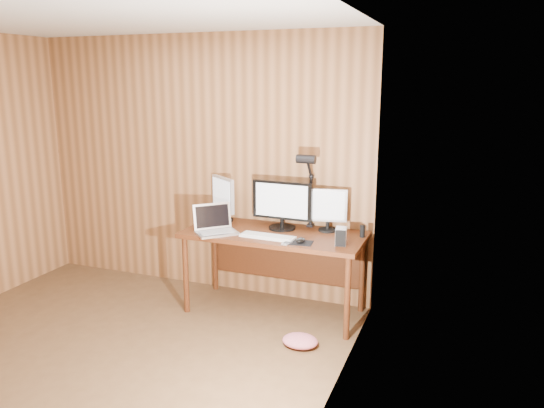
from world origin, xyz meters
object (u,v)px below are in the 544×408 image
Objects in this scene: monitor_right at (328,209)px; phone at (287,243)px; hard_drive at (341,236)px; speaker at (362,231)px; mouse at (301,240)px; desk at (277,243)px; laptop at (215,226)px; keyboard at (268,236)px; monitor_left at (223,198)px; monitor_center at (282,204)px; desk_lamp at (308,180)px.

monitor_right is 3.45× the size of phone.
hard_drive is 1.34× the size of speaker.
mouse is at bearing -176.29° from hard_drive.
mouse reaches higher than desk.
hard_drive is at bearing -42.67° from laptop.
phone is at bearing -149.59° from mouse.
laptop is at bearing -165.70° from speaker.
hard_drive is (0.63, 0.03, 0.06)m from keyboard.
keyboard is at bearing 162.10° from phone.
desk is 3.75× the size of monitor_left.
monitor_right is 0.47m from mouse.
monitor_center is at bearing 88.84° from keyboard.
desk_lamp is at bearing 128.70° from hard_drive.
desk is 4.18× the size of monitor_right.
monitor_center is at bearing 30.84° from monitor_left.
monitor_left is 3.00× the size of hard_drive.
desk is 14.42× the size of phone.
desk is at bearing -17.77° from laptop.
desk_lamp is (-0.19, 0.01, 0.25)m from monitor_right.
laptop is 0.89× the size of keyboard.
desk is 15.09× the size of speaker.
desk_lamp is (0.03, 0.49, 0.45)m from phone.
desk is 3.30× the size of keyboard.
desk is 0.28m from keyboard.
desk is at bearing 93.77° from keyboard.
desk_lamp is at bearing 95.40° from phone.
monitor_left is (-0.62, 0.06, 0.00)m from monitor_center.
monitor_right is at bearing -21.96° from laptop.
monitor_right is 0.31m from desk_lamp.
keyboard is 0.24m from phone.
speaker is at bearing 1.55° from monitor_center.
mouse is at bearing 41.00° from phone.
speaker is at bearing 33.78° from monitor_left.
speaker reaches higher than keyboard.
monitor_right is at bearing 74.78° from phone.
desk_lamp is at bearing 37.62° from monitor_left.
mouse is (0.29, -0.35, -0.20)m from monitor_center.
monitor_left reaches higher than desk.
hard_drive reaches higher than keyboard.
monitor_right is 0.79× the size of keyboard.
phone is at bearing -63.64° from monitor_center.
desk is at bearing 136.11° from mouse.
desk is 0.36m from monitor_center.
desk_lamp is at bearing 166.17° from monitor_right.
monitor_right is at bearing 44.46° from keyboard.
phone is 0.66m from desk_lamp.
monitor_right is (0.40, 0.07, -0.02)m from monitor_center.
monitor_right reaches higher than hard_drive.
speaker is at bearing 56.59° from hard_drive.
laptop reaches higher than mouse.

